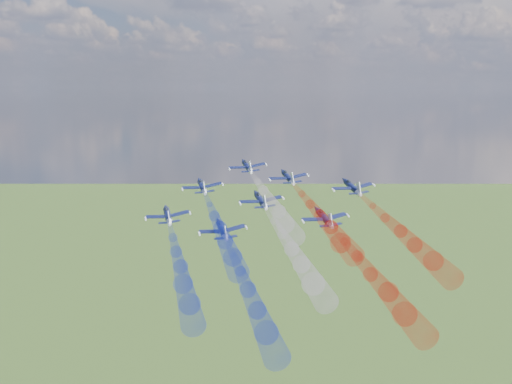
% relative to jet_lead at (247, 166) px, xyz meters
% --- Properties ---
extents(jet_lead, '(14.79, 15.77, 6.21)m').
position_rel_jet_lead_xyz_m(jet_lead, '(0.00, 0.00, 0.00)').
color(jet_lead, black).
extents(trail_lead, '(25.02, 35.09, 11.25)m').
position_rel_jet_lead_xyz_m(trail_lead, '(13.73, -20.42, -4.40)').
color(trail_lead, white).
extents(jet_inner_left, '(14.79, 15.77, 6.21)m').
position_rel_jet_lead_xyz_m(jet_inner_left, '(-4.91, -15.27, -3.08)').
color(jet_inner_left, black).
extents(trail_inner_left, '(25.02, 35.09, 11.25)m').
position_rel_jet_lead_xyz_m(trail_inner_left, '(8.81, -35.69, -7.47)').
color(trail_inner_left, '#182CD2').
extents(jet_inner_right, '(14.79, 15.77, 6.21)m').
position_rel_jet_lead_xyz_m(jet_inner_right, '(11.72, -3.17, -1.68)').
color(jet_inner_right, black).
extents(trail_inner_right, '(25.02, 35.09, 11.25)m').
position_rel_jet_lead_xyz_m(trail_inner_right, '(25.45, -23.59, -6.08)').
color(trail_inner_right, red).
extents(jet_outer_left, '(14.79, 15.77, 6.21)m').
position_rel_jet_lead_xyz_m(jet_outer_left, '(-5.90, -29.73, -7.17)').
color(jet_outer_left, black).
extents(trail_outer_left, '(25.02, 35.09, 11.25)m').
position_rel_jet_lead_xyz_m(trail_outer_left, '(7.82, -50.15, -11.57)').
color(trail_outer_left, '#182CD2').
extents(jet_center_third, '(14.79, 15.77, 6.21)m').
position_rel_jet_lead_xyz_m(jet_center_third, '(11.60, -20.80, -4.31)').
color(jet_center_third, black).
extents(trail_center_third, '(25.02, 35.09, 11.25)m').
position_rel_jet_lead_xyz_m(trail_center_third, '(25.33, -41.22, -8.71)').
color(trail_center_third, white).
extents(jet_outer_right, '(14.79, 15.77, 6.21)m').
position_rel_jet_lead_xyz_m(jet_outer_right, '(28.51, -8.89, -2.25)').
color(jet_outer_right, black).
extents(trail_outer_right, '(25.02, 35.09, 11.25)m').
position_rel_jet_lead_xyz_m(trail_outer_right, '(42.23, -29.31, -6.65)').
color(trail_outer_right, red).
extents(jet_rear_left, '(14.79, 15.77, 6.21)m').
position_rel_jet_lead_xyz_m(jet_rear_left, '(8.51, -33.80, -8.26)').
color(jet_rear_left, black).
extents(trail_rear_left, '(25.02, 35.09, 11.25)m').
position_rel_jet_lead_xyz_m(trail_rear_left, '(22.24, -54.22, -12.65)').
color(trail_rear_left, '#182CD2').
extents(jet_rear_right, '(14.79, 15.77, 6.21)m').
position_rel_jet_lead_xyz_m(jet_rear_right, '(26.45, -24.17, -6.34)').
color(jet_rear_right, black).
extents(trail_rear_right, '(25.02, 35.09, 11.25)m').
position_rel_jet_lead_xyz_m(trail_rear_right, '(40.18, -44.59, -10.74)').
color(trail_rear_right, red).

